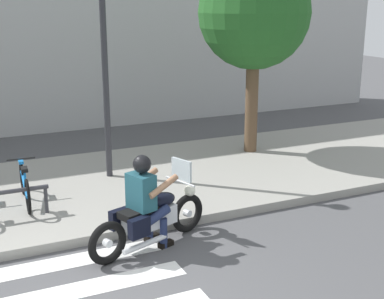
{
  "coord_description": "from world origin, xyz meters",
  "views": [
    {
      "loc": [
        -1.24,
        -5.18,
        3.5
      ],
      "look_at": [
        2.39,
        2.69,
        1.06
      ],
      "focal_mm": 49.7,
      "sensor_mm": 36.0,
      "label": 1
    }
  ],
  "objects": [
    {
      "name": "crosswalk_stripe_3",
      "position": [
        -0.05,
        0.8,
        0.0
      ],
      "size": [
        2.8,
        0.4,
        0.01
      ],
      "primitive_type": "cube",
      "color": "white",
      "rests_on": "ground"
    },
    {
      "name": "sidewalk",
      "position": [
        0.0,
        4.18,
        0.07
      ],
      "size": [
        24.0,
        4.4,
        0.15
      ],
      "primitive_type": "cube",
      "color": "gray",
      "rests_on": "ground"
    },
    {
      "name": "crosswalk_stripe_4",
      "position": [
        -0.05,
        1.6,
        0.0
      ],
      "size": [
        2.8,
        0.4,
        0.01
      ],
      "primitive_type": "cube",
      "color": "white",
      "rests_on": "ground"
    },
    {
      "name": "bicycle_4",
      "position": [
        -0.26,
        3.72,
        0.48
      ],
      "size": [
        0.48,
        1.58,
        0.71
      ],
      "color": "black",
      "rests_on": "sidewalk"
    },
    {
      "name": "tree_near_rack",
      "position": [
        4.93,
        4.98,
        3.22
      ],
      "size": [
        2.45,
        2.45,
        4.47
      ],
      "color": "brown",
      "rests_on": "ground"
    },
    {
      "name": "rider",
      "position": [
        1.13,
        1.55,
        0.82
      ],
      "size": [
        0.74,
        0.67,
        1.43
      ],
      "color": "#1E4C59",
      "rests_on": "ground"
    },
    {
      "name": "motorcycle",
      "position": [
        1.21,
        1.57,
        0.45
      ],
      "size": [
        2.05,
        0.95,
        1.21
      ],
      "color": "black",
      "rests_on": "ground"
    },
    {
      "name": "street_lamp",
      "position": [
        1.46,
        4.58,
        2.84
      ],
      "size": [
        0.28,
        0.28,
        4.75
      ],
      "color": "#2D2D33",
      "rests_on": "ground"
    }
  ]
}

